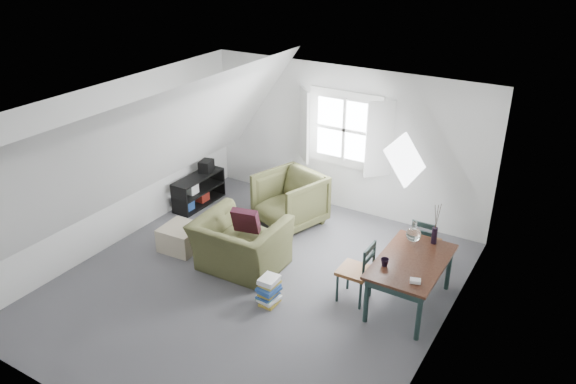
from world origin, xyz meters
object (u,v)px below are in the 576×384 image
Objects in this scene: ottoman at (181,238)px; media_shelf at (198,192)px; armchair_far at (290,223)px; dining_chair_near at (357,271)px; armchair_near at (241,268)px; dining_chair_far at (425,243)px; dining_table at (411,266)px; magazine_stack at (269,291)px.

media_shelf is (-0.74, 1.29, 0.06)m from ottoman.
dining_chair_near is at bearing -18.59° from armchair_far.
armchair_far is (-0.08, 1.52, 0.00)m from armchair_near.
dining_chair_far reaches higher than armchair_far.
ottoman is 0.64× the size of dining_chair_near.
dining_chair_near is at bearing 3.70° from ottoman.
armchair_near is 1.38× the size of dining_chair_near.
armchair_far is 2.38m from dining_chair_far.
dining_chair_near is at bearing -176.02° from armchair_near.
dining_table is 4.31m from media_shelf.
armchair_near is 0.88× the size of dining_table.
ottoman is at bearing 1.02° from dining_chair_far.
magazine_stack is at bearing 146.78° from armchair_near.
armchair_near is at bearing 148.09° from magazine_stack.
dining_table is at bearing -6.25° from armchair_far.
media_shelf is (-3.58, 1.11, -0.21)m from dining_chair_near.
dining_table reaches higher than magazine_stack.
dining_chair_far is at bearing 51.91° from magazine_stack.
armchair_far reaches higher than ottoman.
dining_chair_near is (2.85, 0.18, 0.27)m from ottoman.
dining_table reaches higher than ottoman.
dining_chair_far is (-0.12, 0.93, -0.17)m from dining_table.
dining_chair_far is (2.34, -0.17, 0.42)m from armchair_far.
armchair_far reaches higher than armchair_near.
dining_chair_far is 4.09m from media_shelf.
armchair_far is at bearing -130.81° from dining_chair_near.
media_shelf is at bearing 119.71° from ottoman.
dining_chair_far reaches higher than ottoman.
dining_table is (2.46, -1.11, 0.59)m from armchair_far.
dining_chair_near is 0.82× the size of media_shelf.
media_shelf is (-1.75, -0.25, 0.24)m from armchair_far.
media_shelf is at bearing -153.98° from armchair_far.
ottoman is at bearing -105.36° from armchair_far.
media_shelf reaches higher than armchair_far.
armchair_near is 3.13× the size of magazine_stack.
dining_table is 1.28× the size of media_shelf.
ottoman is 2.86m from dining_chair_near.
media_shelf is at bearing 146.12° from magazine_stack.
ottoman is at bearing -60.76° from media_shelf.
ottoman is at bearing -90.54° from dining_chair_near.
ottoman is 0.68× the size of dining_chair_far.
ottoman is 0.41× the size of dining_table.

